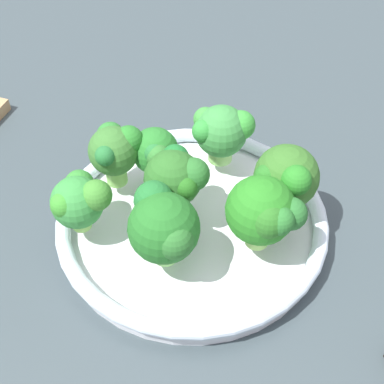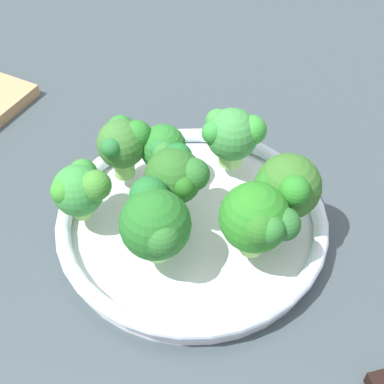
{
  "view_description": "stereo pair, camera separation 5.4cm",
  "coord_description": "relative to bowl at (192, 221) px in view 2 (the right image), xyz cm",
  "views": [
    {
      "loc": [
        -26.79,
        21.12,
        44.74
      ],
      "look_at": [
        2.98,
        -1.95,
        5.87
      ],
      "focal_mm": 51.31,
      "sensor_mm": 36.0,
      "label": 1
    },
    {
      "loc": [
        -29.78,
        16.62,
        44.74
      ],
      "look_at": [
        2.98,
        -1.95,
        5.87
      ],
      "focal_mm": 51.31,
      "sensor_mm": 36.0,
      "label": 2
    }
  ],
  "objects": [
    {
      "name": "ground_plane",
      "position": [
        -2.98,
        1.95,
        -2.72
      ],
      "size": [
        130.0,
        130.0,
        2.5
      ],
      "primitive_type": "cube",
      "color": "#374347"
    },
    {
      "name": "broccoli_floret_6",
      "position": [
        6.43,
        -0.13,
        5.02
      ],
      "size": [
        5.61,
        5.01,
        6.09
      ],
      "color": "#83C158",
      "rests_on": "bowl"
    },
    {
      "name": "broccoli_floret_4",
      "position": [
        5.3,
        9.6,
        5.05
      ],
      "size": [
        5.92,
        5.69,
        6.2
      ],
      "color": "#92CF5C",
      "rests_on": "bowl"
    },
    {
      "name": "broccoli_floret_1",
      "position": [
        4.56,
        -7.56,
        5.42
      ],
      "size": [
        6.15,
        6.72,
        6.86
      ],
      "color": "#92CD69",
      "rests_on": "bowl"
    },
    {
      "name": "broccoli_floret_0",
      "position": [
        -5.25,
        -7.5,
        5.96
      ],
      "size": [
        6.73,
        6.74,
        7.67
      ],
      "color": "#83B15C",
      "rests_on": "bowl"
    },
    {
      "name": "broccoli_floret_2",
      "position": [
        -2.71,
        5.47,
        5.78
      ],
      "size": [
        7.99,
        6.63,
        7.58
      ],
      "color": "#89CF68",
      "rests_on": "bowl"
    },
    {
      "name": "broccoli_floret_5",
      "position": [
        -7.41,
        -2.63,
        6.06
      ],
      "size": [
        7.15,
        6.59,
        7.88
      ],
      "color": "#88BB59",
      "rests_on": "bowl"
    },
    {
      "name": "broccoli_floret_7",
      "position": [
        8.63,
        3.39,
        5.83
      ],
      "size": [
        5.51,
        5.66,
        6.97
      ],
      "color": "#88CB5A",
      "rests_on": "bowl"
    },
    {
      "name": "bowl",
      "position": [
        0.0,
        0.0,
        0.0
      ],
      "size": [
        28.11,
        28.11,
        2.87
      ],
      "color": "silver",
      "rests_on": "ground_plane"
    },
    {
      "name": "broccoli_floret_3",
      "position": [
        1.25,
        0.97,
        6.05
      ],
      "size": [
        6.24,
        5.85,
        7.38
      ],
      "color": "#85C45D",
      "rests_on": "bowl"
    }
  ]
}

